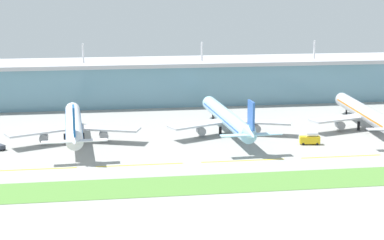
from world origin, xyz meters
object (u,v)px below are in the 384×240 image
Objects in this scene: airliner_near_middle at (74,125)px; fuel_truck at (310,138)px; airliner_center at (228,118)px; airliner_far_middle at (366,114)px.

airliner_near_middle reaches higher than fuel_truck.
fuel_truck is at bearing -36.33° from airliner_center.
airliner_far_middle is at bearing 34.02° from fuel_truck.
airliner_center is 1.01× the size of airliner_far_middle.
fuel_truck is at bearing -145.98° from airliner_far_middle.
airliner_near_middle is 8.87× the size of fuel_truck.
airliner_far_middle is 36.10m from fuel_truck.
fuel_truck is at bearing -11.00° from airliner_near_middle.
airliner_center is at bearing 3.02° from airliner_near_middle.
airliner_center and airliner_far_middle have the same top height.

